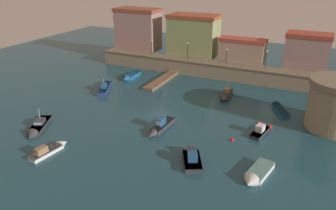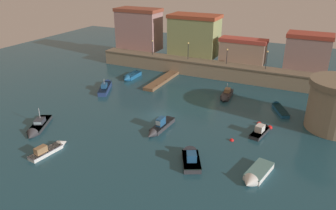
% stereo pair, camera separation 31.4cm
% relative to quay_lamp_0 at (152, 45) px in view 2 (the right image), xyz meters
% --- Properties ---
extents(ground_plane, '(114.44, 114.44, 0.00)m').
position_rel_quay_lamp_0_xyz_m(ground_plane, '(12.38, -20.60, -5.04)').
color(ground_plane, '#1E4756').
extents(quay_wall, '(46.97, 3.35, 2.98)m').
position_rel_quay_lamp_0_xyz_m(quay_wall, '(12.38, -0.00, -3.54)').
color(quay_wall, gray).
rests_on(quay_wall, ground).
extents(old_town_backdrop, '(44.38, 5.90, 9.02)m').
position_rel_quay_lamp_0_xyz_m(old_town_backdrop, '(8.29, 4.02, 1.67)').
color(old_town_backdrop, '#A37A78').
rests_on(old_town_backdrop, ground).
extents(pier_dock, '(1.97, 11.18, 0.70)m').
position_rel_quay_lamp_0_xyz_m(pier_dock, '(5.81, -7.11, -4.76)').
color(pier_dock, brown).
rests_on(pier_dock, ground).
extents(quay_lamp_0, '(0.32, 0.32, 3.06)m').
position_rel_quay_lamp_0_xyz_m(quay_lamp_0, '(0.00, 0.00, 0.00)').
color(quay_lamp_0, black).
rests_on(quay_lamp_0, quay_wall).
extents(quay_lamp_1, '(0.32, 0.32, 3.38)m').
position_rel_quay_lamp_0_xyz_m(quay_lamp_1, '(8.10, 0.00, 0.19)').
color(quay_lamp_1, black).
rests_on(quay_lamp_1, quay_wall).
extents(quay_lamp_2, '(0.32, 0.32, 2.93)m').
position_rel_quay_lamp_0_xyz_m(quay_lamp_2, '(16.07, 0.00, -0.08)').
color(quay_lamp_2, black).
rests_on(quay_lamp_2, quay_wall).
extents(quay_lamp_3, '(0.32, 0.32, 3.37)m').
position_rel_quay_lamp_0_xyz_m(quay_lamp_3, '(23.45, 0.00, 0.18)').
color(quay_lamp_3, black).
rests_on(quay_lamp_3, quay_wall).
extents(moored_boat_0, '(1.57, 6.26, 1.97)m').
position_rel_quay_lamp_0_xyz_m(moored_boat_0, '(14.29, -24.72, -4.58)').
color(moored_boat_0, '#333338').
rests_on(moored_boat_0, ground).
extents(moored_boat_1, '(1.86, 5.27, 1.59)m').
position_rel_quay_lamp_0_xyz_m(moored_boat_1, '(5.09, -35.15, -4.69)').
color(moored_boat_1, white).
rests_on(moored_boat_1, ground).
extents(moored_boat_2, '(3.92, 5.31, 2.11)m').
position_rel_quay_lamp_0_xyz_m(moored_boat_2, '(20.78, -29.52, -4.61)').
color(moored_boat_2, '#333338').
rests_on(moored_boat_2, ground).
extents(moored_boat_3, '(1.77, 5.04, 2.76)m').
position_rel_quay_lamp_0_xyz_m(moored_boat_3, '(19.12, -9.75, -4.55)').
color(moored_boat_3, '#333338').
rests_on(moored_boat_3, ground).
extents(moored_boat_4, '(2.18, 4.88, 1.75)m').
position_rel_quay_lamp_0_xyz_m(moored_boat_4, '(26.78, -19.40, -4.65)').
color(moored_boat_4, '#333338').
rests_on(moored_boat_4, ground).
extents(moored_boat_5, '(4.30, 6.61, 3.06)m').
position_rel_quay_lamp_0_xyz_m(moored_boat_5, '(-0.55, -31.87, -4.72)').
color(moored_boat_5, '#333338').
rests_on(moored_boat_5, ground).
extents(moored_boat_6, '(4.42, 7.18, 2.55)m').
position_rel_quay_lamp_0_xyz_m(moored_boat_6, '(-1.50, -14.97, -4.55)').
color(moored_boat_6, navy).
rests_on(moored_boat_6, ground).
extents(moored_boat_7, '(2.75, 5.42, 1.66)m').
position_rel_quay_lamp_0_xyz_m(moored_boat_7, '(28.17, -29.79, -4.68)').
color(moored_boat_7, white).
rests_on(moored_boat_7, ground).
extents(moored_boat_8, '(3.66, 5.73, 1.16)m').
position_rel_quay_lamp_0_xyz_m(moored_boat_8, '(27.70, -10.73, -4.75)').
color(moored_boat_8, '#195689').
rests_on(moored_boat_8, ground).
extents(moored_boat_9, '(1.62, 5.26, 1.51)m').
position_rel_quay_lamp_0_xyz_m(moored_boat_9, '(-0.59, -8.05, -4.62)').
color(moored_boat_9, '#195689').
rests_on(moored_boat_9, ground).
extents(mooring_buoy_0, '(0.70, 0.70, 0.70)m').
position_rel_quay_lamp_0_xyz_m(mooring_buoy_0, '(27.57, -17.52, -5.04)').
color(mooring_buoy_0, red).
rests_on(mooring_buoy_0, ground).
extents(mooring_buoy_1, '(0.56, 0.56, 0.56)m').
position_rel_quay_lamp_0_xyz_m(mooring_buoy_1, '(23.83, -23.18, -5.04)').
color(mooring_buoy_1, red).
rests_on(mooring_buoy_1, ground).
extents(mooring_buoy_2, '(0.63, 0.63, 0.63)m').
position_rel_quay_lamp_0_xyz_m(mooring_buoy_2, '(26.02, -16.90, -5.04)').
color(mooring_buoy_2, red).
rests_on(mooring_buoy_2, ground).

